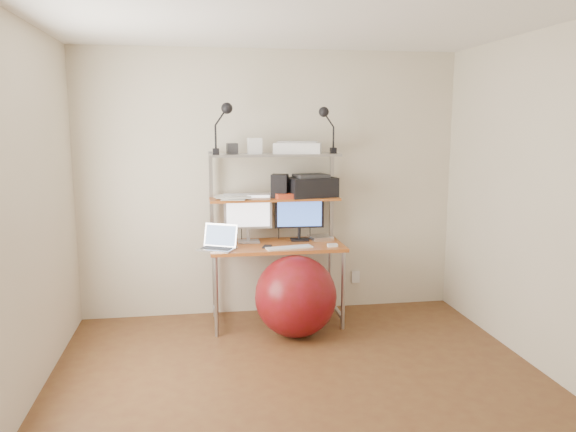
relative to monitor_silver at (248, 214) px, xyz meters
name	(u,v)px	position (x,y,z in m)	size (l,w,h in m)	color
room	(308,214)	(0.24, -1.58, 0.25)	(3.60, 3.60, 3.60)	brown
computer_desk	(275,220)	(0.24, -0.08, -0.05)	(1.20, 0.60, 1.57)	#AB5321
wall_outlet	(356,277)	(1.09, 0.20, -0.70)	(0.08, 0.01, 0.12)	silver
monitor_silver	(248,214)	(0.00, 0.00, 0.00)	(0.44, 0.16, 0.49)	#A7A6AB
monitor_black	(299,216)	(0.48, 0.01, -0.03)	(0.46, 0.14, 0.46)	black
laptop	(219,244)	(-0.28, -0.25, -0.22)	(0.38, 0.36, 0.27)	silver
keyboard	(289,248)	(0.33, -0.33, -0.25)	(0.41, 0.12, 0.01)	silver
mouse	(332,245)	(0.72, -0.32, -0.25)	(0.09, 0.05, 0.02)	silver
mac_mini	(320,238)	(0.68, -0.02, -0.24)	(0.20, 0.20, 0.04)	silver
phone	(267,247)	(0.14, -0.25, -0.26)	(0.07, 0.12, 0.01)	black
printer	(311,186)	(0.59, -0.01, 0.25)	(0.49, 0.38, 0.21)	black
nas_cube	(280,186)	(0.29, -0.03, 0.26)	(0.15, 0.15, 0.21)	black
red_box	(285,196)	(0.33, -0.12, 0.17)	(0.16, 0.11, 0.05)	#C23C1F
scanner	(298,147)	(0.46, 0.01, 0.60)	(0.48, 0.38, 0.11)	silver
box_white	(255,146)	(0.07, -0.02, 0.62)	(0.12, 0.10, 0.14)	silver
box_grey	(232,149)	(-0.14, 0.00, 0.60)	(0.09, 0.09, 0.09)	#2B2B2D
clip_lamp_left	(225,117)	(-0.21, -0.12, 0.88)	(0.18, 0.10, 0.45)	black
clip_lamp_right	(326,120)	(0.71, -0.06, 0.85)	(0.17, 0.09, 0.42)	black
exercise_ball	(296,296)	(0.36, -0.49, -0.65)	(0.71, 0.71, 0.71)	maroon
paper_stack	(233,197)	(-0.14, -0.02, 0.16)	(0.36, 0.40, 0.02)	white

